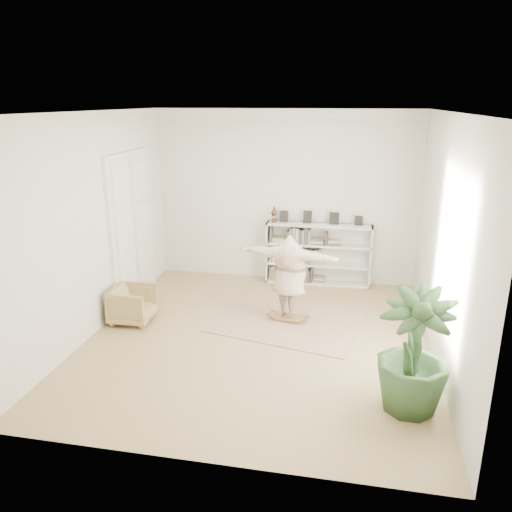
{
  "coord_description": "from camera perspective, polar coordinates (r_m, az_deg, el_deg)",
  "views": [
    {
      "loc": [
        1.39,
        -7.3,
        3.77
      ],
      "look_at": [
        -0.11,
        0.4,
        1.3
      ],
      "focal_mm": 35.0,
      "sensor_mm": 36.0,
      "label": 1
    }
  ],
  "objects": [
    {
      "name": "room_shell",
      "position": [
        10.34,
        3.46,
        15.99
      ],
      "size": [
        6.0,
        6.0,
        6.0
      ],
      "color": "silver",
      "rests_on": "floor"
    },
    {
      "name": "armchair",
      "position": [
        9.08,
        -13.94,
        -5.4
      ],
      "size": [
        0.73,
        0.71,
        0.65
      ],
      "primitive_type": "imported",
      "rotation": [
        0.0,
        0.0,
        1.59
      ],
      "color": "tan",
      "rests_on": "floor"
    },
    {
      "name": "houseplant",
      "position": [
        6.53,
        17.54,
        -10.4
      ],
      "size": [
        1.13,
        1.13,
        1.61
      ],
      "primitive_type": "imported",
      "rotation": [
        0.0,
        0.0,
        -0.3
      ],
      "color": "#2D4E27",
      "rests_on": "floor"
    },
    {
      "name": "doors",
      "position": [
        9.82,
        -13.97,
        2.97
      ],
      "size": [
        0.09,
        1.78,
        2.92
      ],
      "color": "white",
      "rests_on": "floor"
    },
    {
      "name": "bookshelf",
      "position": [
        10.62,
        7.06,
        0.15
      ],
      "size": [
        2.2,
        0.35,
        1.64
      ],
      "color": "silver",
      "rests_on": "floor"
    },
    {
      "name": "floor",
      "position": [
        8.34,
        0.25,
        -9.42
      ],
      "size": [
        6.0,
        6.0,
        0.0
      ],
      "primitive_type": "plane",
      "color": "#A28553",
      "rests_on": "ground"
    },
    {
      "name": "person",
      "position": [
        8.65,
        3.83,
        -2.1
      ],
      "size": [
        1.91,
        0.88,
        1.5
      ],
      "primitive_type": "imported",
      "rotation": [
        0.0,
        0.0,
        2.93
      ],
      "color": "#C1A991",
      "rests_on": "rocker_board"
    },
    {
      "name": "rug",
      "position": [
        8.98,
        3.72,
        -7.33
      ],
      "size": [
        2.87,
        2.48,
        0.02
      ],
      "primitive_type": "cube",
      "rotation": [
        0.0,
        0.0,
        -0.21
      ],
      "color": "tan",
      "rests_on": "floor"
    },
    {
      "name": "rocker_board",
      "position": [
        8.96,
        3.72,
        -6.99
      ],
      "size": [
        0.55,
        0.4,
        0.11
      ],
      "rotation": [
        0.0,
        0.0,
        -0.21
      ],
      "color": "olive",
      "rests_on": "rug"
    }
  ]
}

